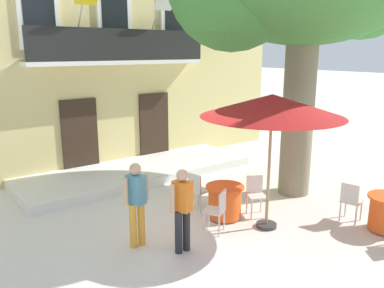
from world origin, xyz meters
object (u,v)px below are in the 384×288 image
at_px(cafe_chair_near_tree_2, 217,209).
at_px(pedestrian_mid_plaza, 182,206).
at_px(cafe_table_near_tree, 225,201).
at_px(cafe_chair_middle_2, 351,199).
at_px(cafe_umbrella, 272,106).
at_px(cafe_chair_near_tree_1, 197,189).
at_px(cafe_chair_near_tree_0, 256,193).
at_px(pedestrian_near_entrance, 136,200).

xyz_separation_m(cafe_chair_near_tree_2, pedestrian_mid_plaza, (-1.03, -0.20, 0.38)).
bearing_deg(cafe_table_near_tree, cafe_chair_middle_2, -41.61).
bearing_deg(pedestrian_mid_plaza, cafe_umbrella, -6.71).
bearing_deg(cafe_chair_middle_2, cafe_chair_near_tree_1, 131.70).
height_order(cafe_chair_middle_2, pedestrian_mid_plaza, pedestrian_mid_plaza).
distance_m(cafe_chair_near_tree_0, cafe_chair_middle_2, 2.05).
height_order(cafe_chair_near_tree_1, cafe_chair_near_tree_2, same).
height_order(cafe_chair_near_tree_0, cafe_chair_middle_2, same).
height_order(cafe_table_near_tree, cafe_chair_middle_2, cafe_chair_middle_2).
bearing_deg(cafe_chair_near_tree_2, cafe_chair_near_tree_0, 7.69).
bearing_deg(cafe_chair_near_tree_2, cafe_chair_near_tree_1, 71.69).
bearing_deg(pedestrian_near_entrance, cafe_chair_near_tree_2, -17.39).
bearing_deg(cafe_chair_middle_2, cafe_umbrella, 150.55).
relative_size(cafe_umbrella, pedestrian_near_entrance, 1.74).
bearing_deg(cafe_table_near_tree, cafe_chair_near_tree_0, -21.39).
bearing_deg(cafe_chair_near_tree_2, cafe_table_near_tree, 36.76).
bearing_deg(cafe_table_near_tree, cafe_chair_near_tree_1, 106.62).
bearing_deg(cafe_umbrella, cafe_chair_near_tree_1, 111.09).
bearing_deg(cafe_chair_middle_2, pedestrian_mid_plaza, 162.41).
distance_m(cafe_chair_near_tree_1, cafe_chair_middle_2, 3.40).
distance_m(cafe_chair_near_tree_1, cafe_umbrella, 2.71).
height_order(cafe_table_near_tree, cafe_chair_near_tree_0, cafe_chair_near_tree_0).
bearing_deg(cafe_chair_near_tree_1, cafe_table_near_tree, -73.38).
height_order(cafe_table_near_tree, cafe_chair_near_tree_1, cafe_chair_near_tree_1).
relative_size(cafe_table_near_tree, pedestrian_near_entrance, 0.52).
xyz_separation_m(cafe_umbrella, pedestrian_near_entrance, (-2.61, 0.94, -1.67)).
relative_size(cafe_table_near_tree, cafe_chair_middle_2, 0.95).
distance_m(cafe_chair_near_tree_0, cafe_chair_near_tree_2, 1.32).
relative_size(cafe_table_near_tree, cafe_umbrella, 0.30).
bearing_deg(cafe_umbrella, cafe_chair_middle_2, -29.45).
bearing_deg(cafe_chair_near_tree_1, cafe_chair_middle_2, -48.30).
distance_m(cafe_chair_near_tree_2, pedestrian_mid_plaza, 1.12).
bearing_deg(pedestrian_mid_plaza, pedestrian_near_entrance, 128.92).
relative_size(cafe_chair_near_tree_0, pedestrian_near_entrance, 0.55).
xyz_separation_m(cafe_chair_near_tree_1, pedestrian_mid_plaza, (-1.42, -1.37, 0.38)).
xyz_separation_m(cafe_chair_near_tree_1, cafe_chair_near_tree_2, (-0.39, -1.17, 0.00)).
bearing_deg(pedestrian_near_entrance, cafe_chair_middle_2, -23.74).
height_order(cafe_umbrella, pedestrian_mid_plaza, cafe_umbrella).
distance_m(cafe_chair_middle_2, pedestrian_near_entrance, 4.66).
xyz_separation_m(cafe_chair_near_tree_2, cafe_umbrella, (1.01, -0.44, 2.08)).
xyz_separation_m(cafe_chair_near_tree_2, pedestrian_near_entrance, (-1.60, 0.50, 0.41)).
xyz_separation_m(cafe_chair_near_tree_0, cafe_umbrella, (-0.29, -0.62, 2.08)).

